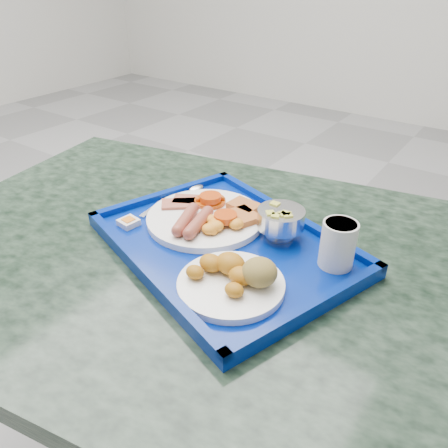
% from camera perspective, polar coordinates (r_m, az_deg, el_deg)
% --- Properties ---
extents(floor, '(6.00, 6.00, 0.00)m').
position_cam_1_polar(floor, '(2.17, -13.62, -5.09)').
color(floor, '#939496').
rests_on(floor, ground).
extents(table, '(1.37, 1.05, 0.78)m').
position_cam_1_polar(table, '(0.96, -1.20, -13.50)').
color(table, slate).
rests_on(table, floor).
extents(tray, '(0.56, 0.48, 0.03)m').
position_cam_1_polar(tray, '(0.83, 0.00, -2.73)').
color(tray, navy).
rests_on(tray, table).
extents(main_plate, '(0.24, 0.24, 0.04)m').
position_cam_1_polar(main_plate, '(0.89, -2.15, 0.99)').
color(main_plate, white).
rests_on(main_plate, tray).
extents(bread_plate, '(0.18, 0.18, 0.06)m').
position_cam_1_polar(bread_plate, '(0.71, 1.47, -7.05)').
color(bread_plate, white).
rests_on(bread_plate, tray).
extents(fruit_bowl, '(0.09, 0.09, 0.06)m').
position_cam_1_polar(fruit_bowl, '(0.83, 7.41, 0.61)').
color(fruit_bowl, '#B0B0B3').
rests_on(fruit_bowl, tray).
extents(juice_cup, '(0.06, 0.06, 0.08)m').
position_cam_1_polar(juice_cup, '(0.77, 14.69, -2.42)').
color(juice_cup, silver).
rests_on(juice_cup, tray).
extents(spoon, '(0.05, 0.18, 0.01)m').
position_cam_1_polar(spoon, '(1.01, -4.72, 4.28)').
color(spoon, '#B0B0B3').
rests_on(spoon, tray).
extents(knife, '(0.03, 0.17, 0.00)m').
position_cam_1_polar(knife, '(0.98, -7.72, 3.08)').
color(knife, '#B0B0B3').
rests_on(knife, tray).
extents(jam_packet, '(0.04, 0.04, 0.01)m').
position_cam_1_polar(jam_packet, '(0.90, -12.35, 0.23)').
color(jam_packet, white).
rests_on(jam_packet, tray).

